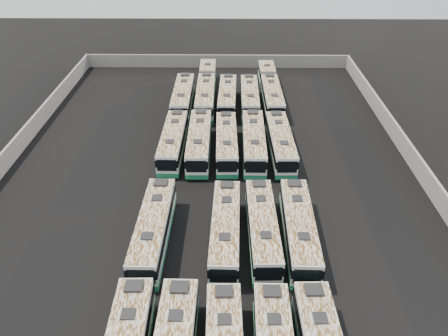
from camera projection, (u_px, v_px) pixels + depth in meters
ground at (208, 189)px, 44.87m from camera, size 140.00×140.00×0.00m
perimeter_wall at (208, 180)px, 44.28m from camera, size 45.20×73.20×2.20m
bus_midfront_far_left at (154, 229)px, 37.09m from camera, size 2.61×11.54×3.24m
bus_midfront_center at (226, 230)px, 37.07m from camera, size 2.63×11.20×3.14m
bus_midfront_right at (262, 228)px, 37.24m from camera, size 2.58×11.16×3.13m
bus_midfront_far_right at (299, 229)px, 37.08m from camera, size 2.68×11.44×3.21m
bus_midback_far_left at (173, 141)px, 49.98m from camera, size 2.50×11.30×3.17m
bus_midback_left at (199, 142)px, 49.84m from camera, size 2.54×11.64×3.27m
bus_midback_center at (227, 143)px, 49.76m from camera, size 2.58×11.15×3.13m
bus_midback_right at (254, 142)px, 49.76m from camera, size 2.59×11.61×3.26m
bus_midback_far_right at (280, 143)px, 49.73m from camera, size 2.66×11.35×3.18m
bus_back_far_left at (183, 97)px, 60.47m from camera, size 2.52×11.59×3.26m
bus_back_left at (206, 89)px, 63.09m from camera, size 2.60×18.04×3.27m
bus_back_center at (227, 97)px, 60.63m from camera, size 2.64×11.14×3.12m
bus_back_right at (250, 98)px, 60.52m from camera, size 2.46×11.12×3.12m
bus_back_far_right at (270, 89)px, 63.13m from camera, size 2.58×17.51×3.17m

